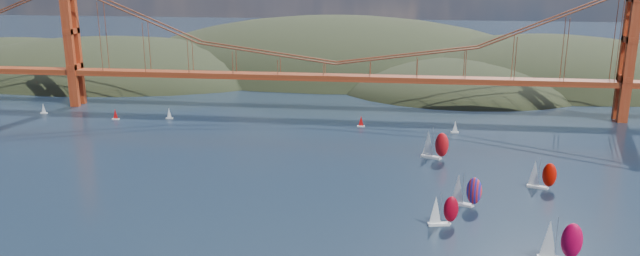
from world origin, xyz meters
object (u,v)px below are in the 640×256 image
object	(u,v)px
racer_1	(560,240)
racer_rwb	(466,190)
racer_3	(542,174)
racer_5	(435,144)
racer_0	(443,210)

from	to	relation	value
racer_1	racer_rwb	size ratio (longest dim) A/B	1.09
racer_3	racer_5	world-z (taller)	racer_5
racer_0	racer_1	distance (m)	29.86
racer_5	racer_rwb	distance (m)	41.81
racer_5	racer_rwb	world-z (taller)	racer_5
racer_3	racer_5	distance (m)	38.96
racer_1	racer_5	world-z (taller)	racer_1
racer_3	racer_rwb	size ratio (longest dim) A/B	0.94
racer_5	racer_0	bearing A→B (deg)	-67.70
racer_1	racer_rwb	distance (m)	35.22
racer_3	racer_5	size ratio (longest dim) A/B	0.87
racer_5	racer_3	bearing A→B (deg)	-16.58
racer_0	racer_3	world-z (taller)	racer_3
racer_3	racer_rwb	world-z (taller)	racer_rwb
racer_1	racer_rwb	bearing A→B (deg)	126.16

